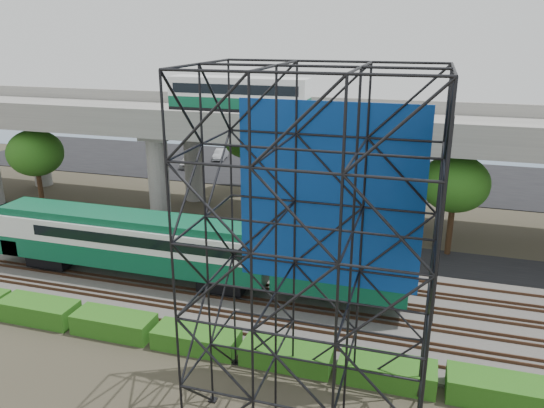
% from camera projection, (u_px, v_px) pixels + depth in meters
% --- Properties ---
extents(ground, '(140.00, 140.00, 0.00)m').
position_uv_depth(ground, '(211.00, 307.00, 32.56)').
color(ground, '#474233').
rests_on(ground, ground).
extents(ballast_bed, '(90.00, 12.00, 0.20)m').
position_uv_depth(ballast_bed, '(223.00, 291.00, 34.34)').
color(ballast_bed, slate).
rests_on(ballast_bed, ground).
extents(service_road, '(90.00, 5.00, 0.08)m').
position_uv_depth(service_road, '(263.00, 243.00, 42.09)').
color(service_road, black).
rests_on(service_road, ground).
extents(parking_lot, '(90.00, 18.00, 0.08)m').
position_uv_depth(parking_lot, '(322.00, 171.00, 63.45)').
color(parking_lot, black).
rests_on(parking_lot, ground).
extents(harbor_water, '(140.00, 40.00, 0.03)m').
position_uv_depth(harbor_water, '(351.00, 137.00, 83.45)').
color(harbor_water, '#485E77').
rests_on(harbor_water, ground).
extents(rail_tracks, '(90.00, 9.52, 0.16)m').
position_uv_depth(rail_tracks, '(223.00, 288.00, 34.29)').
color(rail_tracks, '#472D1E').
rests_on(rail_tracks, ballast_bed).
extents(commuter_train, '(29.30, 3.06, 4.30)m').
position_uv_depth(commuter_train, '(161.00, 244.00, 34.64)').
color(commuter_train, black).
rests_on(commuter_train, rail_tracks).
extents(overpass, '(80.00, 12.00, 12.40)m').
position_uv_depth(overpass, '(279.00, 129.00, 44.59)').
color(overpass, '#9E9B93').
rests_on(overpass, ground).
extents(scaffold_tower, '(9.36, 6.36, 15.00)m').
position_uv_depth(scaffold_tower, '(313.00, 264.00, 20.76)').
color(scaffold_tower, black).
rests_on(scaffold_tower, ground).
extents(hedge_strip, '(34.60, 1.80, 1.20)m').
position_uv_depth(hedge_strip, '(196.00, 338.00, 28.20)').
color(hedge_strip, '#225413').
rests_on(hedge_strip, ground).
extents(trees, '(40.94, 16.94, 7.69)m').
position_uv_depth(trees, '(232.00, 156.00, 46.78)').
color(trees, '#382314').
rests_on(trees, ground).
extents(suv, '(4.85, 3.61, 1.22)m').
position_uv_depth(suv, '(181.00, 224.00, 44.36)').
color(suv, black).
rests_on(suv, service_road).
extents(parked_cars, '(35.32, 9.74, 1.31)m').
position_uv_depth(parked_cars, '(325.00, 166.00, 62.79)').
color(parked_cars, '#B9B9B9').
rests_on(parked_cars, parking_lot).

